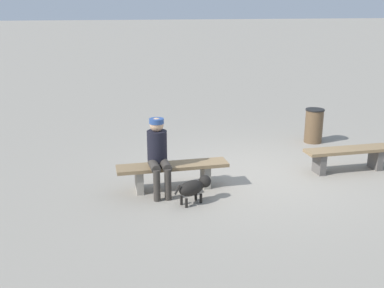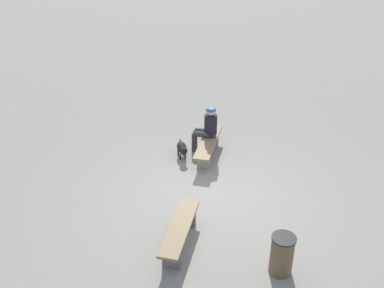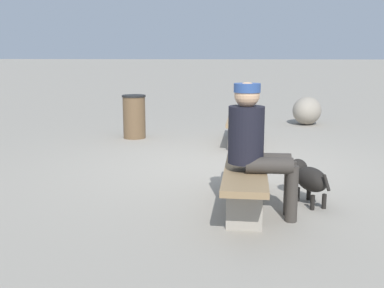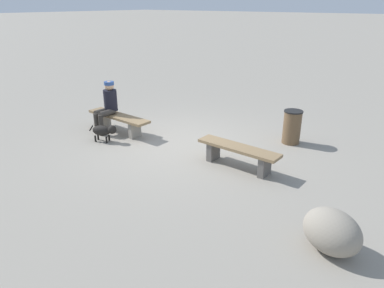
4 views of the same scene
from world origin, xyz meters
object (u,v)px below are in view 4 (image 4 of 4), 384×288
(bench_right, at_px, (119,120))
(dog, at_px, (104,131))
(seated_person, at_px, (108,103))
(trash_bin, at_px, (292,127))
(boulder, at_px, (332,231))
(bench_left, at_px, (238,153))

(bench_right, distance_m, dog, 0.67)
(seated_person, relative_size, dog, 1.92)
(bench_right, relative_size, trash_bin, 2.43)
(dog, xyz_separation_m, boulder, (-5.42, 0.75, 0.03))
(boulder, bearing_deg, trash_bin, -59.57)
(trash_bin, bearing_deg, bench_left, 80.76)
(dog, height_order, boulder, boulder)
(boulder, bearing_deg, dog, -7.86)
(seated_person, bearing_deg, trash_bin, -152.79)
(bench_left, xyz_separation_m, dog, (3.17, 0.70, -0.04))
(bench_left, relative_size, dog, 2.60)
(bench_right, bearing_deg, boulder, 167.50)
(dog, height_order, trash_bin, trash_bin)
(bench_left, height_order, boulder, boulder)
(dog, bearing_deg, seated_person, 107.09)
(trash_bin, bearing_deg, boulder, 120.43)
(seated_person, bearing_deg, bench_left, -177.65)
(bench_left, bearing_deg, boulder, 148.64)
(bench_right, height_order, dog, bench_right)
(bench_left, distance_m, boulder, 2.68)
(bench_left, xyz_separation_m, bench_right, (3.38, 0.06, 0.01))
(seated_person, height_order, dog, seated_person)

